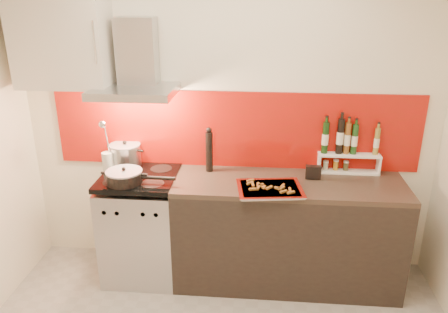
# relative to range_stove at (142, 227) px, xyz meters

# --- Properties ---
(back_wall) EXTENTS (3.40, 0.02, 2.60)m
(back_wall) POSITION_rel_range_stove_xyz_m (0.70, 0.30, 0.86)
(back_wall) COLOR silver
(back_wall) RESTS_ON ground
(backsplash) EXTENTS (3.00, 0.02, 0.64)m
(backsplash) POSITION_rel_range_stove_xyz_m (0.75, 0.29, 0.78)
(backsplash) COLOR #9D1608
(backsplash) RESTS_ON back_wall
(range_stove) EXTENTS (0.60, 0.60, 0.91)m
(range_stove) POSITION_rel_range_stove_xyz_m (0.00, 0.00, 0.00)
(range_stove) COLOR #B7B7BA
(range_stove) RESTS_ON ground
(counter) EXTENTS (1.80, 0.60, 0.90)m
(counter) POSITION_rel_range_stove_xyz_m (1.20, 0.00, 0.01)
(counter) COLOR black
(counter) RESTS_ON ground
(range_hood) EXTENTS (0.62, 0.50, 0.61)m
(range_hood) POSITION_rel_range_stove_xyz_m (0.00, 0.14, 1.30)
(range_hood) COLOR #B7B7BA
(range_hood) RESTS_ON back_wall
(upper_cabinet) EXTENTS (0.70, 0.35, 0.72)m
(upper_cabinet) POSITION_rel_range_stove_xyz_m (-0.55, 0.13, 1.51)
(upper_cabinet) COLOR beige
(upper_cabinet) RESTS_ON back_wall
(stock_pot) EXTENTS (0.26, 0.26, 0.22)m
(stock_pot) POSITION_rel_range_stove_xyz_m (-0.16, 0.20, 0.56)
(stock_pot) COLOR #B7B7BA
(stock_pot) RESTS_ON range_stove
(saute_pan) EXTENTS (0.54, 0.28, 0.13)m
(saute_pan) POSITION_rel_range_stove_xyz_m (-0.06, -0.15, 0.52)
(saute_pan) COLOR black
(saute_pan) RESTS_ON range_stove
(utensil_jar) EXTENTS (0.09, 0.14, 0.45)m
(utensil_jar) POSITION_rel_range_stove_xyz_m (-0.28, 0.09, 0.59)
(utensil_jar) COLOR silver
(utensil_jar) RESTS_ON range_stove
(pepper_mill) EXTENTS (0.06, 0.06, 0.37)m
(pepper_mill) POSITION_rel_range_stove_xyz_m (0.55, 0.17, 0.64)
(pepper_mill) COLOR black
(pepper_mill) RESTS_ON counter
(step_shelf) EXTENTS (0.49, 0.13, 0.45)m
(step_shelf) POSITION_rel_range_stove_xyz_m (1.65, 0.24, 0.65)
(step_shelf) COLOR white
(step_shelf) RESTS_ON counter
(caddy_box) EXTENTS (0.12, 0.06, 0.10)m
(caddy_box) POSITION_rel_range_stove_xyz_m (1.39, 0.07, 0.52)
(caddy_box) COLOR black
(caddy_box) RESTS_ON counter
(baking_tray) EXTENTS (0.52, 0.43, 0.03)m
(baking_tray) POSITION_rel_range_stove_xyz_m (1.04, -0.17, 0.47)
(baking_tray) COLOR silver
(baking_tray) RESTS_ON counter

